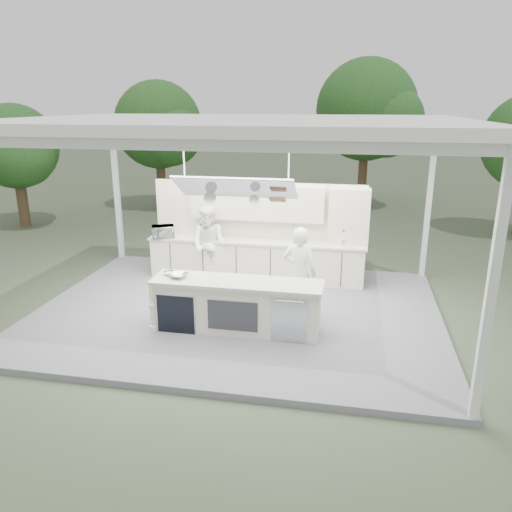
% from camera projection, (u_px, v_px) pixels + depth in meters
% --- Properties ---
extents(ground, '(90.00, 90.00, 0.00)m').
position_uv_depth(ground, '(238.00, 315.00, 10.13)').
color(ground, '#3C4932').
rests_on(ground, ground).
extents(stage_deck, '(8.00, 6.00, 0.12)m').
position_uv_depth(stage_deck, '(238.00, 312.00, 10.12)').
color(stage_deck, slate).
rests_on(stage_deck, ground).
extents(tent, '(8.20, 6.20, 3.86)m').
position_uv_depth(tent, '(236.00, 127.00, 9.03)').
color(tent, white).
rests_on(tent, ground).
extents(demo_island, '(3.10, 0.79, 0.95)m').
position_uv_depth(demo_island, '(236.00, 305.00, 9.07)').
color(demo_island, beige).
rests_on(demo_island, stage_deck).
extents(back_counter, '(5.08, 0.72, 0.95)m').
position_uv_depth(back_counter, '(256.00, 259.00, 11.74)').
color(back_counter, beige).
rests_on(back_counter, stage_deck).
extents(back_wall_unit, '(5.05, 0.48, 2.25)m').
position_uv_depth(back_wall_unit, '(276.00, 217.00, 11.57)').
color(back_wall_unit, beige).
rests_on(back_wall_unit, stage_deck).
extents(tree_cluster, '(19.55, 9.40, 5.85)m').
position_uv_depth(tree_cluster, '(293.00, 126.00, 18.36)').
color(tree_cluster, '#4D3726').
rests_on(tree_cluster, ground).
extents(head_chef, '(0.73, 0.56, 1.80)m').
position_uv_depth(head_chef, '(299.00, 273.00, 9.51)').
color(head_chef, white).
rests_on(head_chef, stage_deck).
extents(sous_chef, '(0.96, 0.81, 1.77)m').
position_uv_depth(sous_chef, '(209.00, 244.00, 11.48)').
color(sous_chef, white).
rests_on(sous_chef, stage_deck).
extents(toaster_oven, '(0.61, 0.53, 0.28)m').
position_uv_depth(toaster_oven, '(163.00, 232.00, 11.78)').
color(toaster_oven, silver).
rests_on(toaster_oven, back_counter).
extents(bowl_large, '(0.40, 0.40, 0.08)m').
position_uv_depth(bowl_large, '(178.00, 275.00, 9.09)').
color(bowl_large, silver).
rests_on(bowl_large, demo_island).
extents(bowl_small, '(0.26, 0.26, 0.07)m').
position_uv_depth(bowl_small, '(170.00, 273.00, 9.24)').
color(bowl_small, silver).
rests_on(bowl_small, demo_island).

